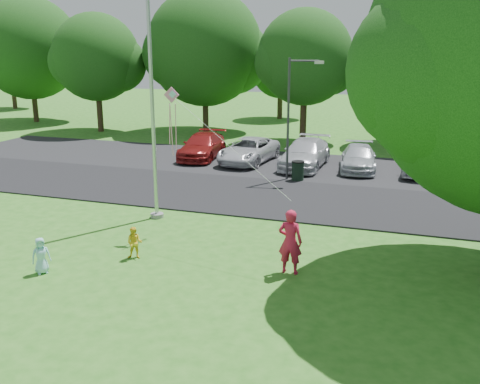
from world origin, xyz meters
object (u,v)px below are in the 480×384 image
(flagpole, at_px, (152,109))
(trash_can, at_px, (298,171))
(child_yellow, at_px, (135,243))
(street_lamp, at_px, (293,108))
(child_blue, at_px, (41,256))
(woman, at_px, (290,242))
(kite, at_px, (175,111))

(flagpole, distance_m, trash_can, 9.02)
(child_yellow, bearing_deg, trash_can, 60.59)
(street_lamp, bearing_deg, flagpole, -126.04)
(child_blue, bearing_deg, child_yellow, -6.48)
(flagpole, xyz_separation_m, child_yellow, (1.22, -3.89, -3.66))
(street_lamp, relative_size, woman, 3.03)
(child_yellow, distance_m, kite, 4.55)
(flagpole, relative_size, child_blue, 9.22)
(flagpole, relative_size, kite, 2.06)
(child_yellow, height_order, child_blue, child_blue)
(street_lamp, distance_m, woman, 11.32)
(street_lamp, distance_m, kite, 9.01)
(flagpole, xyz_separation_m, child_blue, (-0.80, -5.73, -3.62))
(woman, bearing_deg, street_lamp, -76.98)
(street_lamp, xyz_separation_m, woman, (2.43, -10.76, -2.55))
(flagpole, height_order, woman, flagpole)
(flagpole, height_order, street_lamp, flagpole)
(woman, relative_size, child_yellow, 1.89)
(child_yellow, bearing_deg, street_lamp, 62.21)
(trash_can, height_order, woman, woman)
(trash_can, relative_size, kite, 0.20)
(street_lamp, bearing_deg, child_yellow, -111.83)
(child_yellow, bearing_deg, flagpole, 91.60)
(flagpole, bearing_deg, child_yellow, -72.62)
(woman, height_order, child_yellow, woman)
(kite, bearing_deg, trash_can, 68.90)
(street_lamp, distance_m, child_yellow, 11.84)
(trash_can, bearing_deg, child_yellow, -103.62)
(flagpole, xyz_separation_m, woman, (6.03, -3.44, -3.20))
(child_yellow, xyz_separation_m, child_blue, (-2.02, -1.84, 0.03))
(kite, bearing_deg, child_yellow, -103.69)
(street_lamp, relative_size, kite, 1.20)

